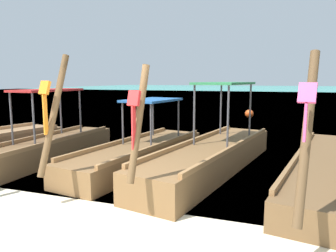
% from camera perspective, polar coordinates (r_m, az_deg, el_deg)
% --- Properties ---
extents(ground, '(120.00, 120.00, 0.00)m').
position_cam_1_polar(ground, '(5.02, -12.55, -18.61)').
color(ground, beige).
extents(sea_water, '(120.00, 120.00, 0.00)m').
position_cam_1_polar(sea_water, '(64.99, 17.27, 5.95)').
color(sea_water, '#2DB29E').
rests_on(sea_water, ground).
extents(longtail_boat_violet_ribbon, '(1.11, 7.10, 2.73)m').
position_cam_1_polar(longtail_boat_violet_ribbon, '(9.03, -23.60, -4.51)').
color(longtail_boat_violet_ribbon, brown).
rests_on(longtail_boat_violet_ribbon, ground).
extents(longtail_boat_orange_ribbon, '(2.04, 5.91, 2.73)m').
position_cam_1_polar(longtail_boat_orange_ribbon, '(8.53, -5.12, -4.75)').
color(longtail_boat_orange_ribbon, brown).
rests_on(longtail_boat_orange_ribbon, ground).
extents(longtail_boat_red_ribbon, '(2.38, 6.52, 2.51)m').
position_cam_1_polar(longtail_boat_red_ribbon, '(8.07, 7.93, -5.22)').
color(longtail_boat_red_ribbon, brown).
rests_on(longtail_boat_red_ribbon, ground).
extents(longtail_boat_pink_ribbon, '(2.23, 7.45, 2.65)m').
position_cam_1_polar(longtail_boat_pink_ribbon, '(8.14, 25.76, -6.68)').
color(longtail_boat_pink_ribbon, brown).
rests_on(longtail_boat_pink_ribbon, ground).
extents(mooring_buoy_near, '(0.50, 0.50, 0.50)m').
position_cam_1_polar(mooring_buoy_near, '(19.44, 14.34, 2.13)').
color(mooring_buoy_near, '#EA5119').
rests_on(mooring_buoy_near, sea_water).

